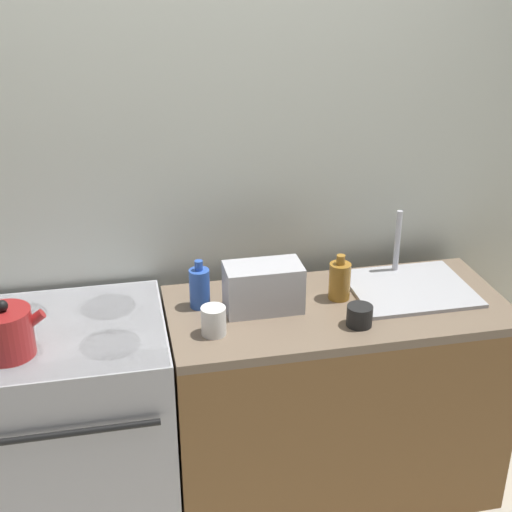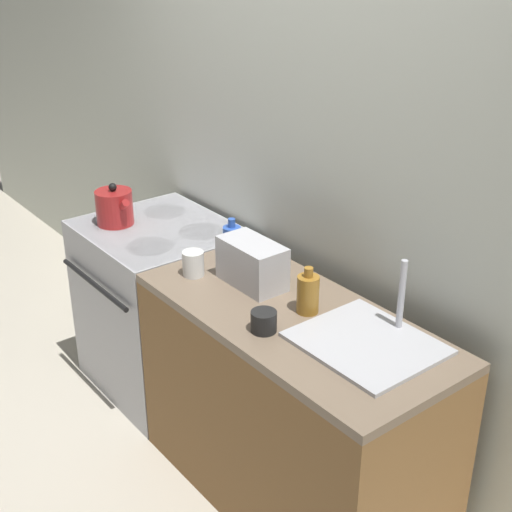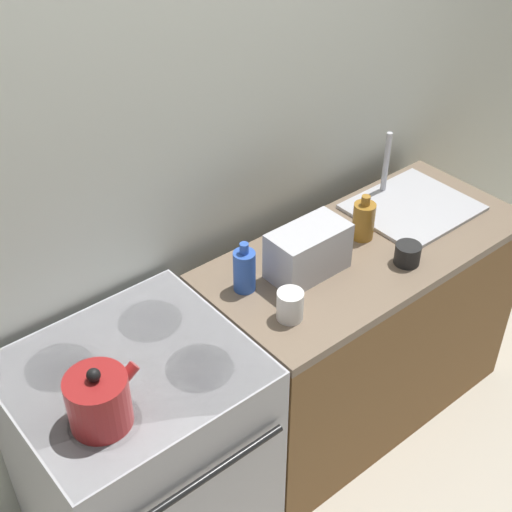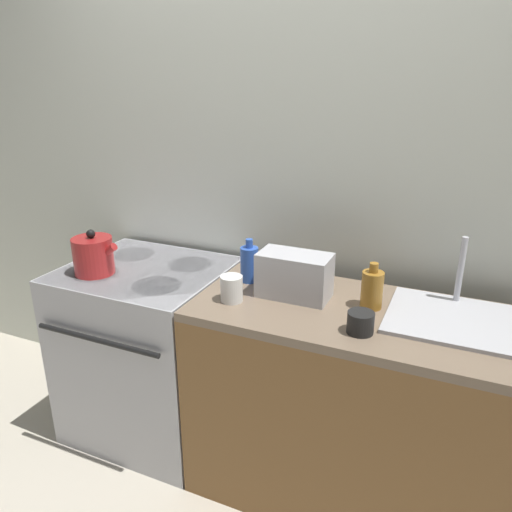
% 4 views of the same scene
% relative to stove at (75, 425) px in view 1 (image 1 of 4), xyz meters
% --- Properties ---
extents(wall_back, '(8.00, 0.05, 2.60)m').
position_rel_stove_xyz_m(wall_back, '(0.57, 0.39, 0.85)').
color(wall_back, silver).
rests_on(wall_back, ground_plane).
extents(stove, '(0.74, 0.70, 0.88)m').
position_rel_stove_xyz_m(stove, '(0.00, 0.00, 0.00)').
color(stove, '#B7B7BC').
rests_on(stove, ground_plane).
extents(counter_block, '(1.32, 0.61, 0.88)m').
position_rel_stove_xyz_m(counter_block, '(1.04, -0.03, -0.01)').
color(counter_block, brown).
rests_on(counter_block, ground_plane).
extents(kettle, '(0.23, 0.18, 0.21)m').
position_rel_stove_xyz_m(kettle, '(-0.17, -0.13, 0.52)').
color(kettle, maroon).
rests_on(kettle, stove).
extents(toaster, '(0.29, 0.16, 0.18)m').
position_rel_stove_xyz_m(toaster, '(0.75, 0.00, 0.52)').
color(toaster, '#BCBCC1').
rests_on(toaster, counter_block).
extents(sink_tray, '(0.47, 0.41, 0.28)m').
position_rel_stove_xyz_m(sink_tray, '(1.36, 0.04, 0.44)').
color(sink_tray, '#B7B7BC').
rests_on(sink_tray, counter_block).
extents(bottle_amber, '(0.08, 0.08, 0.19)m').
position_rel_stove_xyz_m(bottle_amber, '(1.06, 0.03, 0.51)').
color(bottle_amber, '#9E6B23').
rests_on(bottle_amber, counter_block).
extents(bottle_blue, '(0.08, 0.08, 0.19)m').
position_rel_stove_xyz_m(bottle_blue, '(0.52, 0.07, 0.51)').
color(bottle_blue, '#2D56B7').
rests_on(bottle_blue, counter_block).
extents(cup_black, '(0.10, 0.10, 0.08)m').
position_rel_stove_xyz_m(cup_black, '(1.07, -0.19, 0.47)').
color(cup_black, black).
rests_on(cup_black, counter_block).
extents(cup_white, '(0.09, 0.09, 0.11)m').
position_rel_stove_xyz_m(cup_white, '(0.54, -0.14, 0.48)').
color(cup_white, white).
rests_on(cup_white, counter_block).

